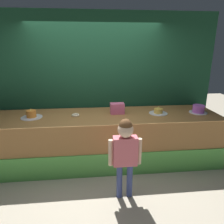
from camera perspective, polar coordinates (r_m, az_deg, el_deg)
The scene contains 9 objects.
ground_plane at distance 3.59m, azimuth -3.63°, elevation -17.41°, with size 12.00×12.00×0.00m, color #ADA38E.
stage_platform at distance 3.80m, azimuth -4.08°, elevation -7.47°, with size 4.39×1.04×0.90m.
curtain_backdrop at distance 4.13m, azimuth -4.65°, elevation 7.70°, with size 4.74×0.08×2.71m, color #19472D.
child_figure at distance 2.78m, azimuth 3.69°, elevation -10.12°, with size 0.45×0.21×1.18m.
pink_box at distance 3.71m, azimuth 1.47°, elevation 1.01°, with size 0.25×0.16×0.19m, color #E16591.
donut at distance 3.64m, azimuth -10.13°, elevation -0.86°, with size 0.14×0.14×0.04m, color beige.
cake_center_left at distance 3.76m, azimuth -21.56°, elevation -0.72°, with size 0.36×0.36×0.17m.
cake_center_right at distance 3.82m, azimuth 12.78°, elevation 0.11°, with size 0.33×0.33×0.14m.
cake_far_right at distance 4.08m, azimuth 22.94°, elevation 0.71°, with size 0.32×0.32×0.14m.
Camera 1 is at (-0.08, -2.95, 2.04)m, focal length 32.81 mm.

